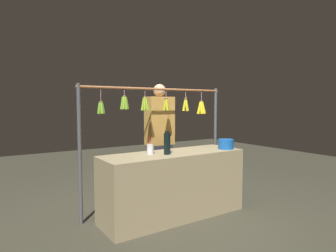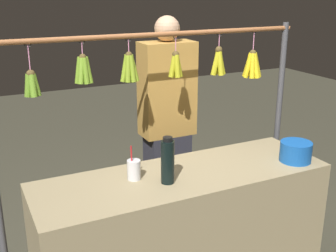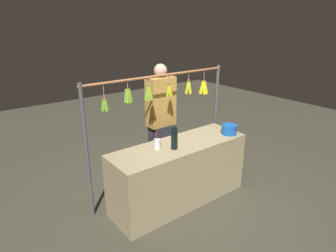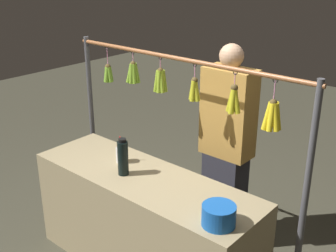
{
  "view_description": "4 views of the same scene",
  "coord_description": "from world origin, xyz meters",
  "px_view_note": "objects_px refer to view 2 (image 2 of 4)",
  "views": [
    {
      "loc": [
        2.04,
        2.99,
        1.41
      ],
      "look_at": [
        0.08,
        0.0,
        1.14
      ],
      "focal_mm": 31.45,
      "sensor_mm": 36.0,
      "label": 1
    },
    {
      "loc": [
        1.14,
        2.11,
        1.9
      ],
      "look_at": [
        0.1,
        0.0,
        1.13
      ],
      "focal_mm": 45.78,
      "sensor_mm": 36.0,
      "label": 2
    },
    {
      "loc": [
        2.17,
        2.58,
        2.27
      ],
      "look_at": [
        0.18,
        0.0,
        1.09
      ],
      "focal_mm": 31.39,
      "sensor_mm": 36.0,
      "label": 3
    },
    {
      "loc": [
        -1.95,
        1.98,
        2.3
      ],
      "look_at": [
        -0.23,
        0.0,
        1.27
      ],
      "focal_mm": 46.15,
      "sensor_mm": 36.0,
      "label": 4
    }
  ],
  "objects_px": {
    "water_bottle": "(168,161)",
    "vendor_person": "(167,130)",
    "drink_cup": "(134,170)",
    "blue_bucket": "(296,152)"
  },
  "relations": [
    {
      "from": "water_bottle",
      "to": "drink_cup",
      "type": "xyz_separation_m",
      "value": [
        0.16,
        -0.13,
        -0.07
      ]
    },
    {
      "from": "blue_bucket",
      "to": "vendor_person",
      "type": "distance_m",
      "value": 1.0
    },
    {
      "from": "blue_bucket",
      "to": "drink_cup",
      "type": "relative_size",
      "value": 0.97
    },
    {
      "from": "water_bottle",
      "to": "vendor_person",
      "type": "height_order",
      "value": "vendor_person"
    },
    {
      "from": "drink_cup",
      "to": "vendor_person",
      "type": "relative_size",
      "value": 0.12
    },
    {
      "from": "blue_bucket",
      "to": "drink_cup",
      "type": "distance_m",
      "value": 1.07
    },
    {
      "from": "blue_bucket",
      "to": "vendor_person",
      "type": "height_order",
      "value": "vendor_person"
    },
    {
      "from": "water_bottle",
      "to": "drink_cup",
      "type": "distance_m",
      "value": 0.22
    },
    {
      "from": "water_bottle",
      "to": "drink_cup",
      "type": "height_order",
      "value": "water_bottle"
    },
    {
      "from": "water_bottle",
      "to": "blue_bucket",
      "type": "height_order",
      "value": "water_bottle"
    }
  ]
}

